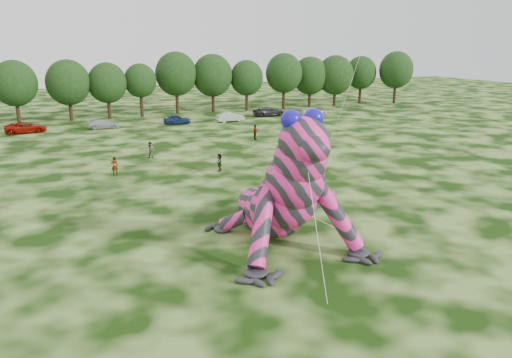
{
  "coord_description": "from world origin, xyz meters",
  "views": [
    {
      "loc": [
        -13.86,
        -26.37,
        11.88
      ],
      "look_at": [
        -2.61,
        0.14,
        4.0
      ],
      "focal_mm": 35.0,
      "sensor_mm": 36.0,
      "label": 1
    }
  ],
  "objects": [
    {
      "name": "tree_10",
      "position": [
        7.4,
        58.58,
        5.25
      ],
      "size": [
        7.09,
        6.38,
        10.5
      ],
      "primitive_type": null,
      "color": "black",
      "rests_on": "ground"
    },
    {
      "name": "car_5",
      "position": [
        12.62,
        46.44,
        0.73
      ],
      "size": [
        4.56,
        1.97,
        1.46
      ],
      "primitive_type": "imported",
      "rotation": [
        0.0,
        0.0,
        1.67
      ],
      "color": "#BAB4AB",
      "rests_on": "ground"
    },
    {
      "name": "tree_6",
      "position": [
        -17.56,
        56.68,
        4.75
      ],
      "size": [
        6.52,
        5.86,
        9.49
      ],
      "primitive_type": null,
      "color": "black",
      "rests_on": "ground"
    },
    {
      "name": "car_7",
      "position": [
        27.45,
        46.48,
        0.72
      ],
      "size": [
        4.96,
        2.04,
        1.44
      ],
      "primitive_type": "imported",
      "rotation": [
        0.0,
        0.0,
        1.56
      ],
      "color": "silver",
      "rests_on": "ground"
    },
    {
      "name": "tree_13",
      "position": [
        27.13,
        57.13,
        5.06
      ],
      "size": [
        6.83,
        6.15,
        10.13
      ],
      "primitive_type": null,
      "color": "black",
      "rests_on": "ground"
    },
    {
      "name": "tree_9",
      "position": [
        1.06,
        57.35,
        4.34
      ],
      "size": [
        5.27,
        4.74,
        8.68
      ],
      "primitive_type": null,
      "color": "black",
      "rests_on": "ground"
    },
    {
      "name": "spectator_0",
      "position": [
        -8.41,
        19.99,
        0.87
      ],
      "size": [
        0.71,
        0.54,
        1.74
      ],
      "primitive_type": "imported",
      "rotation": [
        0.0,
        0.0,
        2.94
      ],
      "color": "gray",
      "rests_on": "ground"
    },
    {
      "name": "tree_7",
      "position": [
        -10.08,
        56.8,
        4.74
      ],
      "size": [
        6.68,
        6.01,
        9.48
      ],
      "primitive_type": null,
      "color": "black",
      "rests_on": "ground"
    },
    {
      "name": "spectator_3",
      "position": [
        10.44,
        31.22,
        0.93
      ],
      "size": [
        1.1,
        1.08,
        1.85
      ],
      "primitive_type": "imported",
      "rotation": [
        0.0,
        0.0,
        0.77
      ],
      "color": "gray",
      "rests_on": "ground"
    },
    {
      "name": "tree_14",
      "position": [
        33.46,
        58.72,
        4.7
      ],
      "size": [
        6.82,
        6.14,
        9.4
      ],
      "primitive_type": null,
      "color": "black",
      "rests_on": "ground"
    },
    {
      "name": "spectator_1",
      "position": [
        -3.92,
        25.72,
        0.88
      ],
      "size": [
        1.08,
        1.05,
        1.76
      ],
      "primitive_type": "imported",
      "rotation": [
        0.0,
        0.0,
        5.62
      ],
      "color": "gray",
      "rests_on": "ground"
    },
    {
      "name": "car_4",
      "position": [
        4.42,
        47.29,
        0.69
      ],
      "size": [
        4.2,
        2.06,
        1.38
      ],
      "primitive_type": "imported",
      "rotation": [
        0.0,
        0.0,
        1.46
      ],
      "color": "navy",
      "rests_on": "ground"
    },
    {
      "name": "tree_12",
      "position": [
        20.01,
        57.74,
        4.49
      ],
      "size": [
        5.99,
        5.39,
        8.97
      ],
      "primitive_type": null,
      "color": "black",
      "rests_on": "ground"
    },
    {
      "name": "car_2",
      "position": [
        -16.47,
        47.86,
        0.75
      ],
      "size": [
        5.55,
        2.86,
        1.5
      ],
      "primitive_type": "imported",
      "rotation": [
        0.0,
        0.0,
        1.64
      ],
      "color": "#8F1006",
      "rests_on": "ground"
    },
    {
      "name": "car_6",
      "position": [
        20.88,
        49.69,
        0.75
      ],
      "size": [
        5.44,
        2.54,
        1.51
      ],
      "primitive_type": "imported",
      "rotation": [
        0.0,
        0.0,
        1.56
      ],
      "color": "#27272A",
      "rests_on": "ground"
    },
    {
      "name": "tree_16",
      "position": [
        45.45,
        59.37,
        4.69
      ],
      "size": [
        6.26,
        5.63,
        9.37
      ],
      "primitive_type": null,
      "color": "black",
      "rests_on": "ground"
    },
    {
      "name": "ground",
      "position": [
        0.0,
        0.0,
        0.0
      ],
      "size": [
        240.0,
        240.0,
        0.0
      ],
      "primitive_type": "plane",
      "color": "#16330A",
      "rests_on": "ground"
    },
    {
      "name": "tree_15",
      "position": [
        38.47,
        57.77,
        4.82
      ],
      "size": [
        7.17,
        6.45,
        9.63
      ],
      "primitive_type": null,
      "color": "black",
      "rests_on": "ground"
    },
    {
      "name": "tree_11",
      "position": [
        13.79,
        58.2,
        5.03
      ],
      "size": [
        7.01,
        6.31,
        10.07
      ],
      "primitive_type": null,
      "color": "black",
      "rests_on": "ground"
    },
    {
      "name": "spectator_2",
      "position": [
        14.19,
        27.31,
        0.94
      ],
      "size": [
        1.39,
        1.15,
        1.87
      ],
      "primitive_type": "imported",
      "rotation": [
        0.0,
        0.0,
        3.59
      ],
      "color": "gray",
      "rests_on": "ground"
    },
    {
      "name": "spectator_5",
      "position": [
        1.04,
        17.73,
        0.84
      ],
      "size": [
        1.24,
        1.59,
        1.68
      ],
      "primitive_type": "imported",
      "rotation": [
        0.0,
        0.0,
        4.16
      ],
      "color": "gray",
      "rests_on": "ground"
    },
    {
      "name": "tree_8",
      "position": [
        -4.22,
        56.99,
        4.47
      ],
      "size": [
        6.14,
        5.53,
        8.94
      ],
      "primitive_type": null,
      "color": "black",
      "rests_on": "ground"
    },
    {
      "name": "inflatable_gecko",
      "position": [
        -1.27,
        1.14,
        4.26
      ],
      "size": [
        14.51,
        17.18,
        8.53
      ],
      "primitive_type": null,
      "rotation": [
        0.0,
        0.0,
        0.01
      ],
      "color": "#F2278B",
      "rests_on": "ground"
    },
    {
      "name": "tree_17",
      "position": [
        51.95,
        56.66,
        5.15
      ],
      "size": [
        6.98,
        6.28,
        10.3
      ],
      "primitive_type": null,
      "color": "black",
      "rests_on": "ground"
    },
    {
      "name": "car_3",
      "position": [
        -6.27,
        47.37,
        0.64
      ],
      "size": [
        4.6,
        2.23,
        1.29
      ],
      "primitive_type": "imported",
      "rotation": [
        0.0,
        0.0,
        1.47
      ],
      "color": "#A8AEB2",
      "rests_on": "ground"
    }
  ]
}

